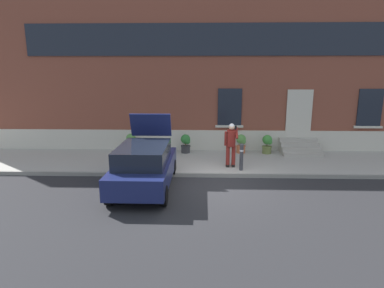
% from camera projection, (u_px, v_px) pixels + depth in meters
% --- Properties ---
extents(ground_plane, '(80.00, 80.00, 0.00)m').
position_uv_depth(ground_plane, '(214.00, 186.00, 11.03)').
color(ground_plane, '#232326').
extents(sidewalk, '(24.00, 3.60, 0.15)m').
position_uv_depth(sidewalk, '(212.00, 161.00, 13.75)').
color(sidewalk, '#99968E').
rests_on(sidewalk, ground).
extents(curb_edge, '(24.00, 0.12, 0.15)m').
position_uv_depth(curb_edge, '(213.00, 175.00, 11.93)').
color(curb_edge, gray).
rests_on(curb_edge, ground).
extents(building_facade, '(24.00, 1.52, 7.50)m').
position_uv_depth(building_facade, '(211.00, 73.00, 15.37)').
color(building_facade, brown).
rests_on(building_facade, ground).
extents(entrance_stoop, '(1.74, 1.28, 0.64)m').
position_uv_depth(entrance_stoop, '(299.00, 148.00, 14.84)').
color(entrance_stoop, '#9E998E').
rests_on(entrance_stoop, sidewalk).
extents(hatchback_car_navy, '(1.81, 4.08, 2.34)m').
position_uv_depth(hatchback_car_navy, '(144.00, 165.00, 10.63)').
color(hatchback_car_navy, '#161E4C').
rests_on(hatchback_car_navy, ground).
extents(bollard_near_person, '(0.15, 0.15, 1.04)m').
position_uv_depth(bollard_near_person, '(241.00, 156.00, 12.16)').
color(bollard_near_person, '#333338').
rests_on(bollard_near_person, sidewalk).
extents(person_on_phone, '(0.51, 0.50, 1.74)m').
position_uv_depth(person_on_phone, '(231.00, 142.00, 12.45)').
color(person_on_phone, maroon).
rests_on(person_on_phone, sidewalk).
extents(planter_cream, '(0.44, 0.44, 0.86)m').
position_uv_depth(planter_cream, '(131.00, 142.00, 15.01)').
color(planter_cream, beige).
rests_on(planter_cream, sidewalk).
extents(planter_charcoal, '(0.44, 0.44, 0.86)m').
position_uv_depth(planter_charcoal, '(186.00, 143.00, 14.81)').
color(planter_charcoal, '#2D2D30').
rests_on(planter_charcoal, sidewalk).
extents(planter_terracotta, '(0.44, 0.44, 0.86)m').
position_uv_depth(planter_terracotta, '(241.00, 143.00, 14.81)').
color(planter_terracotta, '#B25B38').
rests_on(planter_terracotta, sidewalk).
extents(planter_olive, '(0.44, 0.44, 0.86)m').
position_uv_depth(planter_olive, '(267.00, 144.00, 14.69)').
color(planter_olive, '#606B38').
rests_on(planter_olive, sidewalk).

